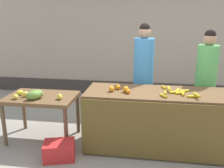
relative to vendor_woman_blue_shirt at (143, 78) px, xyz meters
name	(u,v)px	position (x,y,z in m)	size (l,w,h in m)	color
ground_plane	(133,145)	(-0.11, -0.63, -0.96)	(24.00, 24.00, 0.00)	gray
market_wall_back	(142,35)	(-0.11, 2.04, 0.59)	(8.28, 0.23, 3.15)	tan
fruit_stall_counter	(158,121)	(0.26, -0.65, -0.50)	(2.20, 0.80, 0.91)	brown
side_table_wooden	(42,101)	(-1.61, -0.63, -0.29)	(1.11, 0.73, 0.76)	brown
banana_bunch_pile	(177,92)	(0.51, -0.71, -0.02)	(0.54, 0.57, 0.07)	gold
orange_pile	(120,89)	(-0.32, -0.71, 0.00)	(0.33, 0.26, 0.09)	orange
mango_papaya_pile	(34,95)	(-1.66, -0.77, -0.14)	(0.85, 0.36, 0.14)	#E7C948
vendor_woman_blue_shirt	(143,78)	(0.00, 0.00, 0.00)	(0.34, 0.34, 1.89)	#33333D
vendor_woman_green_shirt	(205,83)	(1.05, 0.01, -0.05)	(0.34, 0.34, 1.80)	#33333D
produce_crate	(59,150)	(-1.14, -1.18, -0.83)	(0.44, 0.32, 0.26)	red
produce_sack	(100,111)	(-0.81, 0.11, -0.71)	(0.36, 0.30, 0.50)	maroon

